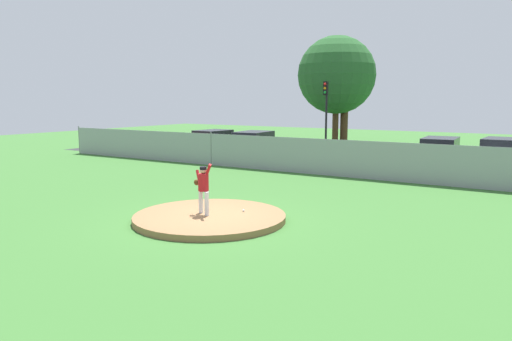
# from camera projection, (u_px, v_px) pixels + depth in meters

# --- Properties ---
(ground_plane) EXTENTS (80.00, 80.00, 0.00)m
(ground_plane) POSITION_uv_depth(u_px,v_px,m) (299.00, 189.00, 19.57)
(ground_plane) COLOR #386B2D
(asphalt_strip) EXTENTS (44.00, 7.00, 0.01)m
(asphalt_strip) POSITION_uv_depth(u_px,v_px,m) (368.00, 165.00, 26.70)
(asphalt_strip) COLOR #2B2B2D
(asphalt_strip) RESTS_ON ground_plane
(pitchers_mound) EXTENTS (4.62, 4.62, 0.19)m
(pitchers_mound) POSITION_uv_depth(u_px,v_px,m) (210.00, 217.00, 14.52)
(pitchers_mound) COLOR olive
(pitchers_mound) RESTS_ON ground_plane
(pitcher_youth) EXTENTS (0.77, 0.32, 1.58)m
(pitcher_youth) POSITION_uv_depth(u_px,v_px,m) (203.00, 185.00, 14.41)
(pitcher_youth) COLOR silver
(pitcher_youth) RESTS_ON pitchers_mound
(baseball) EXTENTS (0.07, 0.07, 0.07)m
(baseball) POSITION_uv_depth(u_px,v_px,m) (244.00, 210.00, 14.85)
(baseball) COLOR white
(baseball) RESTS_ON pitchers_mound
(chainlink_fence) EXTENTS (37.82, 0.07, 1.87)m
(chainlink_fence) POSITION_uv_depth(u_px,v_px,m) (337.00, 158.00, 22.80)
(chainlink_fence) COLOR gray
(chainlink_fence) RESTS_ON ground_plane
(parked_car_slate) EXTENTS (2.23, 4.85, 1.68)m
(parked_car_slate) POSITION_uv_depth(u_px,v_px,m) (254.00, 145.00, 30.00)
(parked_car_slate) COLOR slate
(parked_car_slate) RESTS_ON ground_plane
(parked_car_charcoal) EXTENTS (2.00, 4.76, 1.71)m
(parked_car_charcoal) POSITION_uv_depth(u_px,v_px,m) (440.00, 155.00, 24.74)
(parked_car_charcoal) COLOR #232328
(parked_car_charcoal) RESTS_ON ground_plane
(parked_car_red) EXTENTS (2.19, 4.43, 1.62)m
(parked_car_red) POSITION_uv_depth(u_px,v_px,m) (213.00, 142.00, 32.37)
(parked_car_red) COLOR #A81919
(parked_car_red) RESTS_ON ground_plane
(parked_car_white) EXTENTS (2.00, 4.33, 1.80)m
(parked_car_white) POSITION_uv_depth(u_px,v_px,m) (501.00, 158.00, 23.15)
(parked_car_white) COLOR silver
(parked_car_white) RESTS_ON ground_plane
(traffic_cone_orange) EXTENTS (0.40, 0.40, 0.55)m
(traffic_cone_orange) POSITION_uv_depth(u_px,v_px,m) (276.00, 160.00, 26.91)
(traffic_cone_orange) COLOR orange
(traffic_cone_orange) RESTS_ON asphalt_strip
(traffic_light_near) EXTENTS (0.28, 0.46, 4.85)m
(traffic_light_near) POSITION_uv_depth(u_px,v_px,m) (326.00, 105.00, 31.79)
(traffic_light_near) COLOR black
(traffic_light_near) RESTS_ON ground_plane
(tree_slender_far) EXTENTS (5.82, 5.82, 8.40)m
(tree_slender_far) POSITION_uv_depth(u_px,v_px,m) (337.00, 75.00, 35.80)
(tree_slender_far) COLOR #4C331E
(tree_slender_far) RESTS_ON ground_plane
(tree_tall_centre) EXTENTS (3.75, 3.75, 7.11)m
(tree_tall_centre) POSITION_uv_depth(u_px,v_px,m) (345.00, 80.00, 36.00)
(tree_tall_centre) COLOR #4C331E
(tree_tall_centre) RESTS_ON ground_plane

